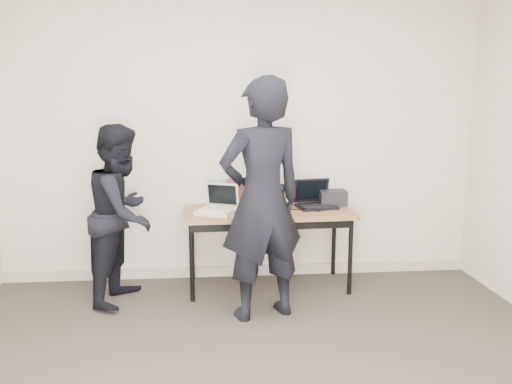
{
  "coord_description": "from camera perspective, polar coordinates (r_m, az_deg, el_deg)",
  "views": [
    {
      "loc": [
        -0.24,
        -2.43,
        1.7
      ],
      "look_at": [
        0.1,
        1.6,
        0.95
      ],
      "focal_mm": 35.0,
      "sensor_mm": 36.0,
      "label": 1
    }
  ],
  "objects": [
    {
      "name": "tissue",
      "position": [
        4.64,
        -0.71,
        1.85
      ],
      "size": [
        0.15,
        0.12,
        0.08
      ],
      "primitive_type": "ellipsoid",
      "rotation": [
        0.0,
        0.0,
        -0.17
      ],
      "color": "white",
      "rests_on": "leather_satchel"
    },
    {
      "name": "power_brick",
      "position": [
        4.29,
        -1.25,
        -2.54
      ],
      "size": [
        0.07,
        0.05,
        0.03
      ],
      "primitive_type": "cube",
      "rotation": [
        0.0,
        0.0,
        0.13
      ],
      "color": "black",
      "rests_on": "desk"
    },
    {
      "name": "person_observer",
      "position": [
        4.35,
        -15.0,
        -2.44
      ],
      "size": [
        0.73,
        0.85,
        1.51
      ],
      "primitive_type": "imported",
      "rotation": [
        0.0,
        0.0,
        1.33
      ],
      "color": "black",
      "rests_on": "ground"
    },
    {
      "name": "leather_satchel",
      "position": [
        4.66,
        -1.07,
        -0.07
      ],
      "size": [
        0.38,
        0.23,
        0.25
      ],
      "rotation": [
        0.0,
        0.0,
        -0.15
      ],
      "color": "brown",
      "rests_on": "desk"
    },
    {
      "name": "laptop_center",
      "position": [
        4.43,
        1.46,
        -1.59
      ],
      "size": [
        0.31,
        0.3,
        0.24
      ],
      "rotation": [
        0.0,
        0.0,
        0.01
      ],
      "color": "black",
      "rests_on": "desk"
    },
    {
      "name": "baseboard",
      "position": [
        4.95,
        -1.79,
        -8.97
      ],
      "size": [
        4.5,
        0.03,
        0.1
      ],
      "primitive_type": "cube",
      "color": "#ACA38E",
      "rests_on": "ground"
    },
    {
      "name": "desk",
      "position": [
        4.49,
        1.43,
        -2.9
      ],
      "size": [
        1.52,
        0.7,
        0.72
      ],
      "rotation": [
        0.0,
        0.0,
        0.03
      ],
      "color": "brown",
      "rests_on": "ground"
    },
    {
      "name": "laptop_right",
      "position": [
        4.66,
        6.71,
        -1.0
      ],
      "size": [
        0.4,
        0.39,
        0.25
      ],
      "rotation": [
        0.0,
        0.0,
        0.18
      ],
      "color": "black",
      "rests_on": "desk"
    },
    {
      "name": "laptop_beige",
      "position": [
        4.4,
        -4.41,
        -1.75
      ],
      "size": [
        0.41,
        0.4,
        0.25
      ],
      "rotation": [
        0.0,
        0.0,
        -0.42
      ],
      "color": "beige",
      "rests_on": "desk"
    },
    {
      "name": "person_typist",
      "position": [
        3.83,
        0.66,
        -0.97
      ],
      "size": [
        0.79,
        0.65,
        1.88
      ],
      "primitive_type": "imported",
      "rotation": [
        0.0,
        0.0,
        3.48
      ],
      "color": "black",
      "rests_on": "ground"
    },
    {
      "name": "cables",
      "position": [
        4.48,
        2.02,
        -2.1
      ],
      "size": [
        1.16,
        0.43,
        0.01
      ],
      "rotation": [
        0.0,
        0.0,
        0.02
      ],
      "color": "black",
      "rests_on": "desk"
    },
    {
      "name": "equipment_box",
      "position": [
        4.75,
        8.76,
        -0.67
      ],
      "size": [
        0.25,
        0.22,
        0.14
      ],
      "primitive_type": "cube",
      "rotation": [
        0.0,
        0.0,
        -0.04
      ],
      "color": "black",
      "rests_on": "desk"
    },
    {
      "name": "room",
      "position": [
        2.47,
        0.82,
        2.35
      ],
      "size": [
        4.6,
        4.6,
        2.8
      ],
      "color": "#39332C",
      "rests_on": "ground"
    }
  ]
}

